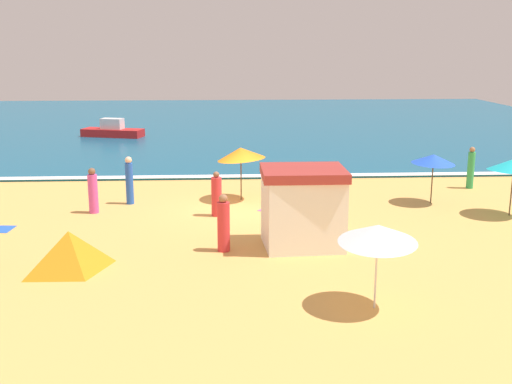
{
  "coord_description": "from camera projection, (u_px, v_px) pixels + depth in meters",
  "views": [
    {
      "loc": [
        -0.34,
        -23.4,
        6.33
      ],
      "look_at": [
        0.89,
        -0.09,
        0.8
      ],
      "focal_mm": 43.48,
      "sensor_mm": 36.0,
      "label": 1
    }
  ],
  "objects": [
    {
      "name": "beachgoer_1",
      "position": [
        224.0,
        225.0,
        19.4
      ],
      "size": [
        0.55,
        0.55,
        1.84
      ],
      "color": "red",
      "rests_on": "ground_plane"
    },
    {
      "name": "beach_umbrella_0",
      "position": [
        378.0,
        234.0,
        14.89
      ],
      "size": [
        2.37,
        2.39,
        2.22
      ],
      "color": "silver",
      "rests_on": "ground_plane"
    },
    {
      "name": "beachgoer_0",
      "position": [
        93.0,
        192.0,
        23.86
      ],
      "size": [
        0.51,
        0.51,
        1.77
      ],
      "color": "#D84CA5",
      "rests_on": "ground_plane"
    },
    {
      "name": "ocean_water",
      "position": [
        228.0,
        123.0,
        51.41
      ],
      "size": [
        60.0,
        44.0,
        0.1
      ],
      "primitive_type": "cube",
      "color": "#0F567A",
      "rests_on": "ground_plane"
    },
    {
      "name": "ground_plane",
      "position": [
        233.0,
        212.0,
        24.22
      ],
      "size": [
        60.0,
        60.0,
        0.0
      ],
      "primitive_type": "plane",
      "color": "#E0A856"
    },
    {
      "name": "beach_umbrella_1",
      "position": [
        241.0,
        153.0,
        25.65
      ],
      "size": [
        2.48,
        2.46,
        2.31
      ],
      "color": "#4C3823",
      "rests_on": "ground_plane"
    },
    {
      "name": "lifeguard_cabana",
      "position": [
        303.0,
        207.0,
        19.79
      ],
      "size": [
        2.64,
        2.23,
        2.56
      ],
      "color": "white",
      "rests_on": "ground_plane"
    },
    {
      "name": "beachgoer_2",
      "position": [
        217.0,
        195.0,
        23.46
      ],
      "size": [
        0.51,
        0.51,
        1.72
      ],
      "color": "red",
      "rests_on": "ground_plane"
    },
    {
      "name": "beach_tent",
      "position": [
        69.0,
        251.0,
        17.69
      ],
      "size": [
        2.49,
        2.35,
        1.2
      ],
      "color": "orange",
      "rests_on": "ground_plane"
    },
    {
      "name": "beach_towel_0",
      "position": [
        280.0,
        208.0,
        24.76
      ],
      "size": [
        1.86,
        1.99,
        0.01
      ],
      "color": "#D84CA5",
      "rests_on": "ground_plane"
    },
    {
      "name": "beachgoer_4",
      "position": [
        129.0,
        181.0,
        25.2
      ],
      "size": [
        0.33,
        0.33,
        1.96
      ],
      "color": "blue",
      "rests_on": "ground_plane"
    },
    {
      "name": "beachgoer_5",
      "position": [
        471.0,
        168.0,
        27.99
      ],
      "size": [
        0.4,
        0.4,
        1.9
      ],
      "color": "green",
      "rests_on": "ground_plane"
    },
    {
      "name": "small_boat_0",
      "position": [
        113.0,
        131.0,
        43.43
      ],
      "size": [
        4.49,
        2.5,
        1.27
      ],
      "color": "red",
      "rests_on": "ocean_water"
    },
    {
      "name": "beach_umbrella_3",
      "position": [
        434.0,
        159.0,
        25.07
      ],
      "size": [
        2.44,
        2.45,
        2.08
      ],
      "color": "#4C3823",
      "rests_on": "ground_plane"
    },
    {
      "name": "wave_breaker_foam",
      "position": [
        231.0,
        176.0,
        30.31
      ],
      "size": [
        57.0,
        0.7,
        0.01
      ],
      "primitive_type": "cube",
      "color": "white",
      "rests_on": "ocean_water"
    }
  ]
}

